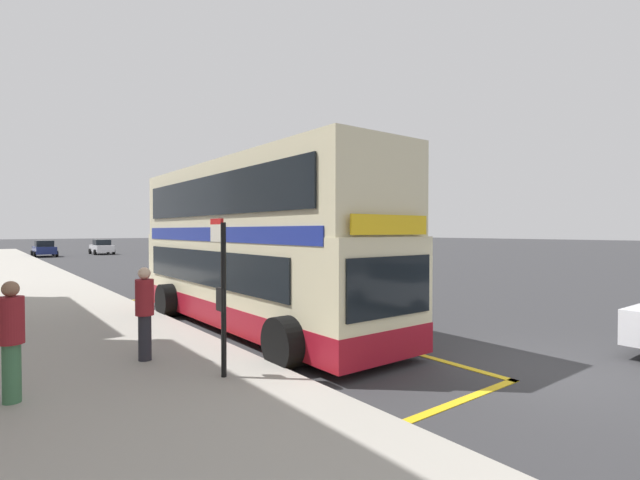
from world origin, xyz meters
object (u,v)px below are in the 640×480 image
object	(u,v)px
parked_car_white_far	(102,247)
bus_stop_sign	(222,283)
double_decker_bus	(252,251)
parked_car_navy_kerbside	(44,249)
pedestrian_waiting_near_sign	(145,309)
pedestrian_further_back	(11,336)

from	to	relation	value
parked_car_white_far	bus_stop_sign	bearing A→B (deg)	-97.05
double_decker_bus	bus_stop_sign	bearing A→B (deg)	-125.55
bus_stop_sign	parked_car_navy_kerbside	world-z (taller)	bus_stop_sign
parked_car_navy_kerbside	pedestrian_waiting_near_sign	xyz separation A→B (m)	(-2.97, -43.85, 0.31)
parked_car_navy_kerbside	pedestrian_waiting_near_sign	distance (m)	43.95
parked_car_white_far	double_decker_bus	bearing A→B (deg)	-94.43
double_decker_bus	bus_stop_sign	xyz separation A→B (m)	(-2.64, -3.69, -0.34)
bus_stop_sign	parked_car_white_far	world-z (taller)	bus_stop_sign
parked_car_navy_kerbside	pedestrian_further_back	size ratio (longest dim) A/B	2.40
parked_car_navy_kerbside	parked_car_white_far	size ratio (longest dim) A/B	1.00
parked_car_navy_kerbside	pedestrian_further_back	distance (m)	45.15
parked_car_navy_kerbside	double_decker_bus	bearing A→B (deg)	90.72
double_decker_bus	parked_car_white_far	world-z (taller)	double_decker_bus
parked_car_navy_kerbside	pedestrian_waiting_near_sign	bearing A→B (deg)	86.26
bus_stop_sign	double_decker_bus	bearing A→B (deg)	54.45
parked_car_navy_kerbside	pedestrian_waiting_near_sign	world-z (taller)	pedestrian_waiting_near_sign
double_decker_bus	pedestrian_further_back	distance (m)	6.36
pedestrian_waiting_near_sign	pedestrian_further_back	bearing A→B (deg)	-154.99
double_decker_bus	pedestrian_further_back	world-z (taller)	double_decker_bus
pedestrian_waiting_near_sign	double_decker_bus	bearing A→B (deg)	29.78
double_decker_bus	parked_car_white_far	size ratio (longest dim) A/B	2.44
bus_stop_sign	parked_car_navy_kerbside	distance (m)	45.66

